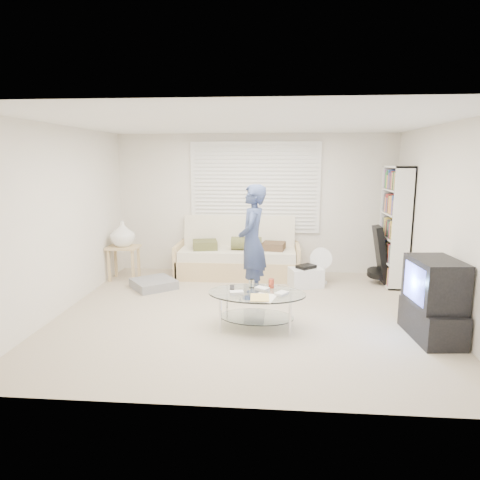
# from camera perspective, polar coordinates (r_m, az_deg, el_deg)

# --- Properties ---
(ground) EXTENTS (5.00, 5.00, 0.00)m
(ground) POSITION_cam_1_polar(r_m,az_deg,el_deg) (5.88, 0.89, -9.71)
(ground) COLOR tan
(ground) RESTS_ON ground
(room_shell) EXTENTS (5.02, 4.52, 2.51)m
(room_shell) POSITION_cam_1_polar(r_m,az_deg,el_deg) (6.00, 1.24, 6.69)
(room_shell) COLOR silver
(room_shell) RESTS_ON ground
(window_blinds) EXTENTS (2.32, 0.08, 1.62)m
(window_blinds) POSITION_cam_1_polar(r_m,az_deg,el_deg) (7.72, 2.02, 6.99)
(window_blinds) COLOR silver
(window_blinds) RESTS_ON ground
(futon_sofa) EXTENTS (2.15, 0.87, 1.05)m
(futon_sofa) POSITION_cam_1_polar(r_m,az_deg,el_deg) (7.59, -0.26, -2.26)
(futon_sofa) COLOR tan
(futon_sofa) RESTS_ON ground
(grey_floor_pillow) EXTENTS (0.86, 0.86, 0.14)m
(grey_floor_pillow) POSITION_cam_1_polar(r_m,az_deg,el_deg) (7.09, -11.44, -5.73)
(grey_floor_pillow) COLOR slate
(grey_floor_pillow) RESTS_ON ground
(side_table) EXTENTS (0.52, 0.42, 1.02)m
(side_table) POSITION_cam_1_polar(r_m,az_deg,el_deg) (7.55, -15.37, 0.48)
(side_table) COLOR tan
(side_table) RESTS_ON ground
(bookshelf) EXTENTS (0.31, 0.82, 1.95)m
(bookshelf) POSITION_cam_1_polar(r_m,az_deg,el_deg) (7.44, 19.93, 1.75)
(bookshelf) COLOR white
(bookshelf) RESTS_ON ground
(guitar_case) EXTENTS (0.35, 0.36, 0.96)m
(guitar_case) POSITION_cam_1_polar(r_m,az_deg,el_deg) (7.46, 18.19, -2.40)
(guitar_case) COLOR black
(guitar_case) RESTS_ON ground
(floor_fan) EXTENTS (0.37, 0.25, 0.62)m
(floor_fan) POSITION_cam_1_polar(r_m,az_deg,el_deg) (7.27, 10.68, -2.95)
(floor_fan) COLOR white
(floor_fan) RESTS_ON ground
(storage_bin) EXTENTS (0.59, 0.49, 0.36)m
(storage_bin) POSITION_cam_1_polar(r_m,az_deg,el_deg) (7.09, 8.76, -4.87)
(storage_bin) COLOR white
(storage_bin) RESTS_ON ground
(tv_unit) EXTENTS (0.54, 0.90, 0.94)m
(tv_unit) POSITION_cam_1_polar(r_m,az_deg,el_deg) (5.45, 24.36, -7.30)
(tv_unit) COLOR black
(tv_unit) RESTS_ON ground
(coffee_table) EXTENTS (1.23, 0.82, 0.57)m
(coffee_table) POSITION_cam_1_polar(r_m,az_deg,el_deg) (5.31, 2.30, -7.90)
(coffee_table) COLOR silver
(coffee_table) RESTS_ON ground
(standing_person) EXTENTS (0.46, 0.65, 1.70)m
(standing_person) POSITION_cam_1_polar(r_m,az_deg,el_deg) (6.30, 1.65, -0.29)
(standing_person) COLOR navy
(standing_person) RESTS_ON ground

